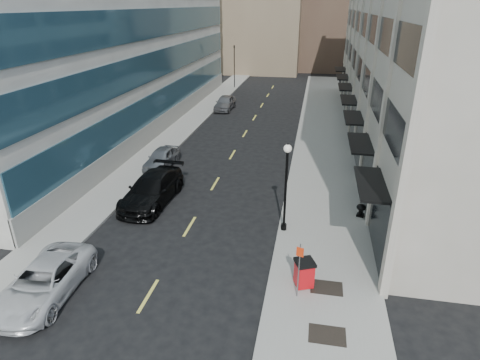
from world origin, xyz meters
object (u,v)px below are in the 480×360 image
(trash_bin, at_px, (304,272))
(urn_planter, at_px, (361,209))
(traffic_signal, at_px, (234,48))
(car_grey_sedan, at_px, (225,103))
(sign_post, at_px, (299,264))
(car_white_van, at_px, (44,281))
(lamppost, at_px, (286,180))
(car_black_pickup, at_px, (152,189))
(car_silver_sedan, at_px, (162,158))

(trash_bin, relative_size, urn_planter, 1.70)
(traffic_signal, height_order, car_grey_sedan, traffic_signal)
(traffic_signal, height_order, sign_post, traffic_signal)
(car_white_van, height_order, car_grey_sedan, car_grey_sedan)
(trash_bin, xyz_separation_m, lamppost, (-1.28, 4.65, 2.27))
(trash_bin, relative_size, lamppost, 0.26)
(car_black_pickup, bearing_deg, trash_bin, -32.13)
(car_white_van, distance_m, trash_bin, 11.19)
(car_silver_sedan, height_order, trash_bin, car_silver_sedan)
(sign_post, bearing_deg, car_grey_sedan, 124.05)
(trash_bin, bearing_deg, traffic_signal, 82.41)
(traffic_signal, height_order, urn_planter, traffic_signal)
(sign_post, xyz_separation_m, urn_planter, (3.25, 7.80, -1.21))
(car_black_pickup, bearing_deg, car_grey_sedan, 94.34)
(car_silver_sedan, height_order, sign_post, sign_post)
(car_grey_sedan, xyz_separation_m, trash_bin, (10.57, -31.24, 0.03))
(car_silver_sedan, bearing_deg, urn_planter, -18.69)
(car_grey_sedan, relative_size, sign_post, 1.83)
(traffic_signal, distance_m, car_black_pickup, 37.87)
(trash_bin, height_order, sign_post, sign_post)
(trash_bin, distance_m, lamppost, 5.33)
(car_black_pickup, relative_size, lamppost, 1.21)
(lamppost, height_order, urn_planter, lamppost)
(car_black_pickup, distance_m, urn_planter, 12.81)
(car_black_pickup, xyz_separation_m, car_silver_sedan, (-1.60, 5.85, -0.16))
(car_black_pickup, bearing_deg, lamppost, -11.37)
(car_grey_sedan, height_order, trash_bin, car_grey_sedan)
(car_black_pickup, xyz_separation_m, urn_planter, (12.80, 0.28, -0.27))
(traffic_signal, xyz_separation_m, sign_post, (11.85, -45.01, -3.89))
(car_white_van, xyz_separation_m, car_black_pickup, (1.12, 9.29, 0.14))
(trash_bin, xyz_separation_m, urn_planter, (3.02, 7.03, -0.24))
(car_grey_sedan, bearing_deg, lamppost, -69.68)
(trash_bin, bearing_deg, car_silver_sedan, 109.22)
(car_white_van, bearing_deg, car_grey_sedan, 86.63)
(trash_bin, bearing_deg, urn_planter, 43.88)
(car_white_van, xyz_separation_m, car_silver_sedan, (-0.48, 15.14, -0.02))
(car_white_van, bearing_deg, sign_post, 6.60)
(traffic_signal, distance_m, trash_bin, 46.12)
(car_grey_sedan, relative_size, lamppost, 0.95)
(traffic_signal, height_order, car_black_pickup, traffic_signal)
(car_black_pickup, bearing_deg, car_white_van, -94.41)
(traffic_signal, bearing_deg, car_black_pickup, -86.49)
(car_grey_sedan, relative_size, trash_bin, 3.71)
(car_black_pickup, height_order, car_silver_sedan, car_black_pickup)
(car_silver_sedan, xyz_separation_m, sign_post, (11.15, -13.37, 1.10))
(car_black_pickup, bearing_deg, urn_planter, 3.73)
(car_black_pickup, relative_size, car_silver_sedan, 1.43)
(car_grey_sedan, xyz_separation_m, sign_post, (10.34, -32.01, 1.00))
(car_white_van, distance_m, car_silver_sedan, 15.15)
(traffic_signal, bearing_deg, car_grey_sedan, -83.37)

